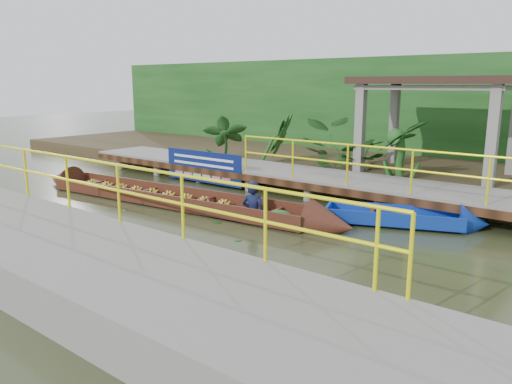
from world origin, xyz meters
The scene contains 10 objects.
ground centered at (0.00, 0.00, 0.00)m, with size 80.00×80.00×0.00m, color #2F351A.
land_strip centered at (0.00, 7.50, 0.23)m, with size 30.00×8.00×0.45m, color #322819.
far_dock centered at (0.02, 3.43, 0.48)m, with size 16.00×2.06×1.66m.
near_dock centered at (1.00, -4.20, 0.30)m, with size 18.00×2.40×1.73m.
pavilion centered at (3.00, 6.30, 2.82)m, with size 4.40×3.00×3.00m.
foliage_backdrop centered at (0.00, 10.00, 2.00)m, with size 30.00×0.80×4.00m, color #164215.
vendor_boat centered at (-1.27, 0.21, 0.20)m, with size 9.94×1.87×1.99m.
moored_blue_boat centered at (4.46, 2.22, 0.14)m, with size 3.43×2.03×0.80m.
blue_banner centered at (-2.62, 2.48, 0.56)m, with size 3.04×0.04×0.95m.
tropical_plants centered at (2.25, 5.30, 1.32)m, with size 14.39×1.39×1.74m.
Camera 1 is at (7.90, -8.14, 3.00)m, focal length 35.00 mm.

